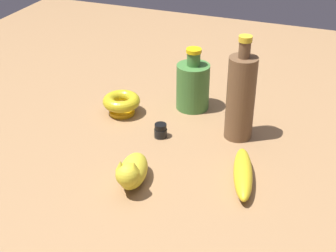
{
  "coord_description": "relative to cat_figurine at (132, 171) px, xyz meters",
  "views": [
    {
      "loc": [
        -0.37,
        0.97,
        0.65
      ],
      "look_at": [
        0.0,
        0.0,
        0.04
      ],
      "focal_mm": 52.65,
      "sensor_mm": 36.0,
      "label": 1
    }
  ],
  "objects": [
    {
      "name": "ground",
      "position": [
        -0.01,
        -0.2,
        -0.04
      ],
      "size": [
        2.0,
        2.0,
        0.0
      ],
      "primitive_type": "plane",
      "color": "#936D47"
    },
    {
      "name": "cat_figurine",
      "position": [
        0.0,
        0.0,
        0.0
      ],
      "size": [
        0.08,
        0.15,
        0.09
      ],
      "color": "gold",
      "rests_on": "ground"
    },
    {
      "name": "bottle_tall",
      "position": [
        -0.16,
        -0.28,
        0.08
      ],
      "size": [
        0.07,
        0.07,
        0.27
      ],
      "color": "brown",
      "rests_on": "ground"
    },
    {
      "name": "bottle_short",
      "position": [
        -0.0,
        -0.39,
        0.03
      ],
      "size": [
        0.09,
        0.09,
        0.17
      ],
      "color": "#3D7233",
      "rests_on": "ground"
    },
    {
      "name": "banana",
      "position": [
        -0.22,
        -0.1,
        -0.01
      ],
      "size": [
        0.09,
        0.2,
        0.04
      ],
      "primitive_type": "ellipsoid",
      "rotation": [
        0.0,
        0.0,
        1.83
      ],
      "color": "gold",
      "rests_on": "ground"
    },
    {
      "name": "bowl",
      "position": [
        0.16,
        -0.28,
        -0.0
      ],
      "size": [
        0.1,
        0.1,
        0.05
      ],
      "color": "gold",
      "rests_on": "ground"
    },
    {
      "name": "nail_polish_jar",
      "position": [
        0.02,
        -0.21,
        -0.02
      ],
      "size": [
        0.03,
        0.03,
        0.04
      ],
      "color": "black",
      "rests_on": "ground"
    }
  ]
}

